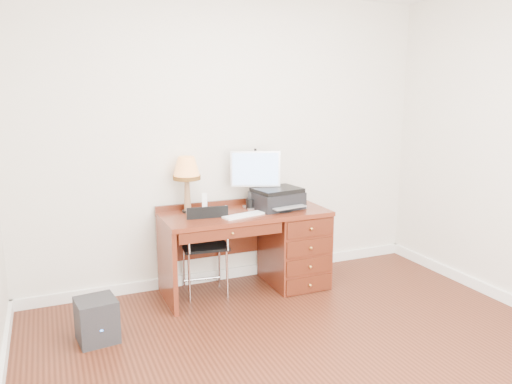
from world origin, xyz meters
name	(u,v)px	position (x,y,z in m)	size (l,w,h in m)	color
ground	(321,364)	(0.00, 0.00, 0.00)	(4.00, 4.00, 0.00)	#39170D
room_shell	(281,319)	(0.00, 0.63, 0.05)	(4.00, 4.00, 4.00)	silver
desk	(277,243)	(0.32, 1.40, 0.41)	(1.50, 0.67, 0.75)	maroon
monitor	(254,172)	(0.15, 1.53, 1.08)	(0.45, 0.22, 0.53)	silver
keyboard	(244,215)	(-0.07, 1.26, 0.76)	(0.39, 0.11, 0.01)	white
mouse_pad	(281,209)	(0.33, 1.33, 0.76)	(0.23, 0.23, 0.05)	black
printer	(277,198)	(0.33, 1.41, 0.84)	(0.48, 0.40, 0.19)	black
leg_lamp	(187,172)	(-0.48, 1.59, 1.12)	(0.25, 0.25, 0.50)	black
phone	(205,208)	(-0.36, 1.47, 0.81)	(0.11, 0.11, 0.19)	white
pen_cup	(250,204)	(0.08, 1.48, 0.80)	(0.08, 0.08, 0.09)	black
chair	(206,240)	(-0.36, 1.43, 0.51)	(0.44, 0.45, 0.85)	black
equipment_box	(97,320)	(-1.37, 0.94, 0.16)	(0.28, 0.28, 0.33)	black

